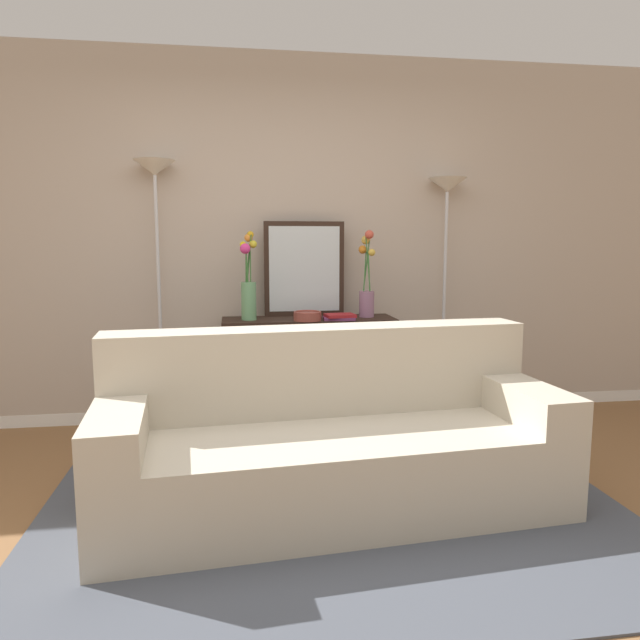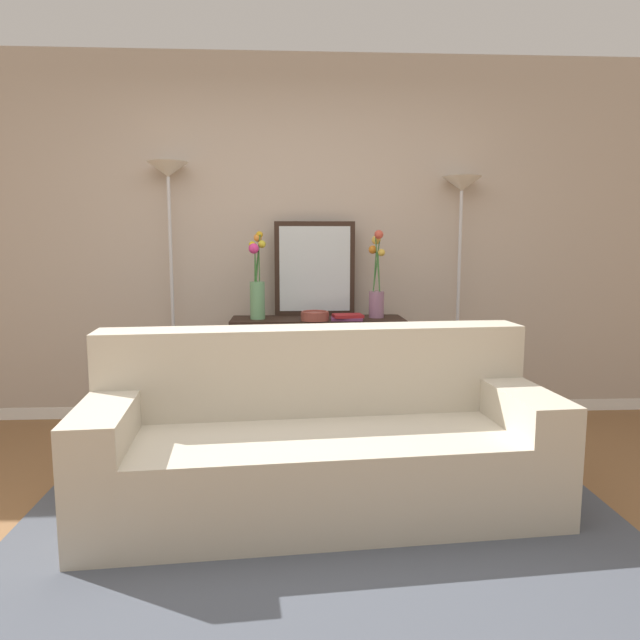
{
  "view_description": "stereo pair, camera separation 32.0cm",
  "coord_description": "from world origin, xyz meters",
  "px_view_note": "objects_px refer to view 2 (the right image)",
  "views": [
    {
      "loc": [
        -0.28,
        -2.22,
        1.33
      ],
      "look_at": [
        0.23,
        1.16,
        0.87
      ],
      "focal_mm": 32.72,
      "sensor_mm": 36.0,
      "label": 1
    },
    {
      "loc": [
        0.04,
        -2.25,
        1.33
      ],
      "look_at": [
        0.23,
        1.16,
        0.87
      ],
      "focal_mm": 32.72,
      "sensor_mm": 36.0,
      "label": 2
    }
  ],
  "objects_px": {
    "wall_mirror": "(315,269)",
    "vase_tall_flowers": "(257,286)",
    "floor_lamp_left": "(170,221)",
    "console_table": "(318,352)",
    "floor_lamp_right": "(460,230)",
    "book_row_under_console": "(269,419)",
    "fruit_bowl": "(315,316)",
    "book_stack": "(347,317)",
    "vase_short_flowers": "(377,287)",
    "couch": "(320,444)"
  },
  "relations": [
    {
      "from": "wall_mirror",
      "to": "vase_tall_flowers",
      "type": "xyz_separation_m",
      "value": [
        -0.41,
        -0.17,
        -0.11
      ]
    },
    {
      "from": "floor_lamp_left",
      "to": "console_table",
      "type": "bearing_deg",
      "value": -7.59
    },
    {
      "from": "console_table",
      "to": "floor_lamp_right",
      "type": "bearing_deg",
      "value": 7.52
    },
    {
      "from": "floor_lamp_left",
      "to": "book_row_under_console",
      "type": "distance_m",
      "value": 1.58
    },
    {
      "from": "vase_tall_flowers",
      "to": "book_row_under_console",
      "type": "relative_size",
      "value": 2.1
    },
    {
      "from": "fruit_bowl",
      "to": "wall_mirror",
      "type": "bearing_deg",
      "value": 87.39
    },
    {
      "from": "wall_mirror",
      "to": "book_stack",
      "type": "bearing_deg",
      "value": -50.19
    },
    {
      "from": "console_table",
      "to": "book_row_under_console",
      "type": "relative_size",
      "value": 4.19
    },
    {
      "from": "console_table",
      "to": "floor_lamp_right",
      "type": "xyz_separation_m",
      "value": [
        1.05,
        0.14,
        0.86
      ]
    },
    {
      "from": "wall_mirror",
      "to": "book_stack",
      "type": "distance_m",
      "value": 0.46
    },
    {
      "from": "console_table",
      "to": "floor_lamp_left",
      "type": "distance_m",
      "value": 1.4
    },
    {
      "from": "vase_short_flowers",
      "to": "book_row_under_console",
      "type": "xyz_separation_m",
      "value": [
        -0.77,
        -0.01,
        -0.95
      ]
    },
    {
      "from": "couch",
      "to": "wall_mirror",
      "type": "bearing_deg",
      "value": 88.34
    },
    {
      "from": "couch",
      "to": "console_table",
      "type": "relative_size",
      "value": 1.9
    },
    {
      "from": "floor_lamp_left",
      "to": "vase_short_flowers",
      "type": "xyz_separation_m",
      "value": [
        1.46,
        -0.13,
        -0.47
      ]
    },
    {
      "from": "floor_lamp_right",
      "to": "vase_tall_flowers",
      "type": "bearing_deg",
      "value": -173.78
    },
    {
      "from": "book_row_under_console",
      "to": "fruit_bowl",
      "type": "bearing_deg",
      "value": -18.65
    },
    {
      "from": "floor_lamp_left",
      "to": "book_row_under_console",
      "type": "bearing_deg",
      "value": -11.43
    },
    {
      "from": "wall_mirror",
      "to": "book_row_under_console",
      "type": "distance_m",
      "value": 1.14
    },
    {
      "from": "book_row_under_console",
      "to": "floor_lamp_right",
      "type": "bearing_deg",
      "value": 5.64
    },
    {
      "from": "floor_lamp_right",
      "to": "vase_short_flowers",
      "type": "bearing_deg",
      "value": -168.68
    },
    {
      "from": "couch",
      "to": "console_table",
      "type": "distance_m",
      "value": 1.28
    },
    {
      "from": "book_stack",
      "to": "book_row_under_console",
      "type": "xyz_separation_m",
      "value": [
        -0.55,
        0.11,
        -0.75
      ]
    },
    {
      "from": "wall_mirror",
      "to": "book_stack",
      "type": "xyz_separation_m",
      "value": [
        0.21,
        -0.25,
        -0.32
      ]
    },
    {
      "from": "console_table",
      "to": "couch",
      "type": "bearing_deg",
      "value": -92.4
    },
    {
      "from": "vase_tall_flowers",
      "to": "fruit_bowl",
      "type": "relative_size",
      "value": 3.15
    },
    {
      "from": "floor_lamp_left",
      "to": "fruit_bowl",
      "type": "height_order",
      "value": "floor_lamp_left"
    },
    {
      "from": "floor_lamp_left",
      "to": "vase_tall_flowers",
      "type": "distance_m",
      "value": 0.78
    },
    {
      "from": "book_stack",
      "to": "couch",
      "type": "bearing_deg",
      "value": -102.38
    },
    {
      "from": "wall_mirror",
      "to": "vase_tall_flowers",
      "type": "bearing_deg",
      "value": -157.26
    },
    {
      "from": "book_stack",
      "to": "book_row_under_console",
      "type": "height_order",
      "value": "book_stack"
    },
    {
      "from": "console_table",
      "to": "floor_lamp_left",
      "type": "bearing_deg",
      "value": 172.41
    },
    {
      "from": "console_table",
      "to": "vase_tall_flowers",
      "type": "distance_m",
      "value": 0.64
    },
    {
      "from": "floor_lamp_right",
      "to": "wall_mirror",
      "type": "xyz_separation_m",
      "value": [
        -1.06,
        0.01,
        -0.28
      ]
    },
    {
      "from": "vase_tall_flowers",
      "to": "book_stack",
      "type": "bearing_deg",
      "value": -7.68
    },
    {
      "from": "couch",
      "to": "vase_short_flowers",
      "type": "distance_m",
      "value": 1.52
    },
    {
      "from": "floor_lamp_left",
      "to": "wall_mirror",
      "type": "height_order",
      "value": "floor_lamp_left"
    },
    {
      "from": "couch",
      "to": "book_row_under_console",
      "type": "height_order",
      "value": "couch"
    },
    {
      "from": "floor_lamp_right",
      "to": "wall_mirror",
      "type": "height_order",
      "value": "floor_lamp_right"
    },
    {
      "from": "vase_tall_flowers",
      "to": "vase_short_flowers",
      "type": "bearing_deg",
      "value": 2.35
    },
    {
      "from": "couch",
      "to": "vase_tall_flowers",
      "type": "height_order",
      "value": "vase_tall_flowers"
    },
    {
      "from": "couch",
      "to": "vase_short_flowers",
      "type": "bearing_deg",
      "value": 69.62
    },
    {
      "from": "couch",
      "to": "console_table",
      "type": "bearing_deg",
      "value": 87.6
    },
    {
      "from": "fruit_bowl",
      "to": "book_stack",
      "type": "distance_m",
      "value": 0.22
    },
    {
      "from": "floor_lamp_right",
      "to": "fruit_bowl",
      "type": "distance_m",
      "value": 1.25
    },
    {
      "from": "wall_mirror",
      "to": "book_stack",
      "type": "relative_size",
      "value": 3.0
    },
    {
      "from": "floor_lamp_left",
      "to": "book_stack",
      "type": "bearing_deg",
      "value": -11.14
    },
    {
      "from": "floor_lamp_right",
      "to": "fruit_bowl",
      "type": "relative_size",
      "value": 9.29
    },
    {
      "from": "console_table",
      "to": "floor_lamp_left",
      "type": "relative_size",
      "value": 0.65
    },
    {
      "from": "couch",
      "to": "floor_lamp_left",
      "type": "bearing_deg",
      "value": 125.17
    }
  ]
}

